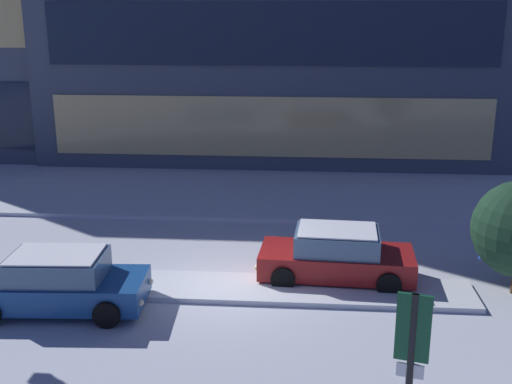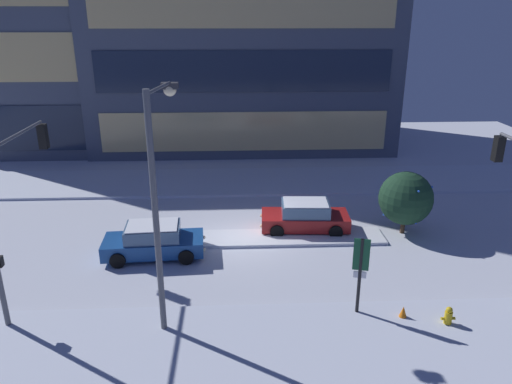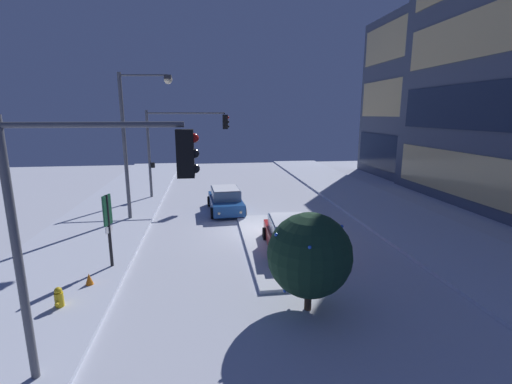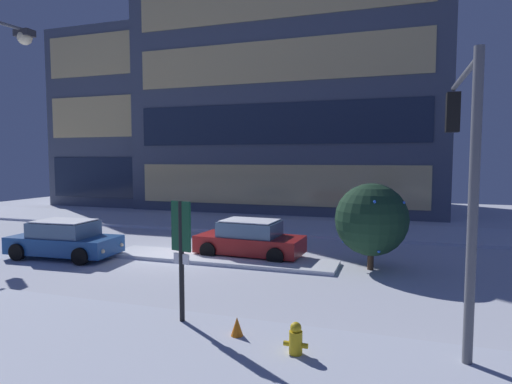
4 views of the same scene
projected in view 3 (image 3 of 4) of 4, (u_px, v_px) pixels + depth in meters
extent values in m
plane|color=silver|center=(259.00, 231.00, 18.41)|extent=(52.00, 52.00, 0.00)
cube|color=silver|center=(89.00, 237.00, 17.27)|extent=(52.00, 5.20, 0.14)
cube|color=silver|center=(408.00, 223.00, 19.52)|extent=(52.00, 5.20, 0.14)
cube|color=silver|center=(265.00, 244.00, 16.37)|extent=(9.00, 1.80, 0.14)
cube|color=#E5C67F|center=(504.00, 185.00, 19.45)|extent=(20.52, 0.10, 2.82)
cube|color=#4C5466|center=(448.00, 98.00, 31.78)|extent=(13.41, 10.38, 14.60)
cube|color=#232D42|center=(389.00, 153.00, 32.12)|extent=(12.07, 0.10, 3.24)
cube|color=#E5C67F|center=(393.00, 98.00, 31.08)|extent=(12.07, 0.10, 3.24)
cube|color=#E5C67F|center=(398.00, 38.00, 30.03)|extent=(12.07, 0.10, 3.24)
cube|color=#19478C|center=(226.00, 203.00, 21.97)|extent=(4.40, 2.06, 0.66)
cube|color=slate|center=(225.00, 193.00, 21.84)|extent=(2.41, 1.76, 0.60)
cube|color=white|center=(225.00, 188.00, 21.77)|extent=(2.23, 1.64, 0.04)
sphere|color=#F9E5B2|center=(241.00, 212.00, 20.02)|extent=(0.16, 0.16, 0.16)
sphere|color=#F9E5B2|center=(219.00, 214.00, 19.78)|extent=(0.16, 0.16, 0.16)
cylinder|color=black|center=(244.00, 211.00, 20.83)|extent=(0.67, 0.26, 0.66)
cylinder|color=black|center=(213.00, 213.00, 20.48)|extent=(0.67, 0.26, 0.66)
cylinder|color=black|center=(237.00, 200.00, 23.55)|extent=(0.67, 0.26, 0.66)
cylinder|color=black|center=(209.00, 201.00, 23.20)|extent=(0.67, 0.26, 0.66)
cube|color=maroon|center=(289.00, 240.00, 15.54)|extent=(4.32, 2.07, 0.66)
cube|color=slate|center=(290.00, 227.00, 15.41)|extent=(2.37, 1.78, 0.60)
cube|color=white|center=(290.00, 219.00, 15.34)|extent=(2.20, 1.66, 0.04)
sphere|color=#F9E5B2|center=(269.00, 226.00, 17.57)|extent=(0.16, 0.16, 0.16)
sphere|color=#F9E5B2|center=(294.00, 225.00, 17.67)|extent=(0.16, 0.16, 0.16)
cylinder|color=black|center=(265.00, 234.00, 16.86)|extent=(0.67, 0.26, 0.66)
cylinder|color=black|center=(303.00, 233.00, 17.01)|extent=(0.67, 0.26, 0.66)
cylinder|color=black|center=(273.00, 257.00, 14.15)|extent=(0.67, 0.26, 0.66)
cylinder|color=black|center=(318.00, 256.00, 14.30)|extent=(0.67, 0.26, 0.66)
cylinder|color=#565960|center=(18.00, 260.00, 7.40)|extent=(0.18, 0.18, 5.91)
cylinder|color=#565960|center=(94.00, 125.00, 7.04)|extent=(0.12, 3.51, 0.12)
cube|color=black|center=(185.00, 154.00, 7.41)|extent=(0.32, 0.36, 1.00)
sphere|color=red|center=(194.00, 138.00, 7.37)|extent=(0.20, 0.20, 0.20)
sphere|color=black|center=(195.00, 154.00, 7.44)|extent=(0.20, 0.20, 0.20)
sphere|color=black|center=(195.00, 169.00, 7.50)|extent=(0.20, 0.20, 0.20)
cylinder|color=#565960|center=(149.00, 155.00, 24.76)|extent=(0.18, 0.18, 6.16)
cylinder|color=#565960|center=(186.00, 113.00, 24.50)|extent=(0.12, 5.33, 0.12)
cube|color=black|center=(225.00, 122.00, 24.99)|extent=(0.32, 0.36, 1.00)
sphere|color=red|center=(228.00, 117.00, 24.95)|extent=(0.20, 0.20, 0.20)
sphere|color=black|center=(228.00, 122.00, 25.02)|extent=(0.20, 0.20, 0.20)
sphere|color=black|center=(228.00, 126.00, 25.09)|extent=(0.20, 0.20, 0.20)
cube|color=black|center=(153.00, 165.00, 24.94)|extent=(0.20, 0.24, 0.36)
cylinder|color=#565960|center=(125.00, 149.00, 19.38)|extent=(0.20, 0.20, 8.04)
cylinder|color=#565960|center=(143.00, 75.00, 18.55)|extent=(0.44, 2.53, 0.10)
cube|color=#333338|center=(168.00, 77.00, 18.58)|extent=(0.56, 0.36, 0.20)
sphere|color=#F9E5B2|center=(168.00, 80.00, 18.60)|extent=(0.44, 0.44, 0.44)
cylinder|color=gold|center=(59.00, 302.00, 10.89)|extent=(0.26, 0.26, 0.60)
sphere|color=gold|center=(58.00, 291.00, 10.81)|extent=(0.22, 0.22, 0.22)
cylinder|color=gold|center=(62.00, 298.00, 11.06)|extent=(0.12, 0.10, 0.10)
cylinder|color=gold|center=(57.00, 304.00, 10.71)|extent=(0.12, 0.10, 0.10)
cylinder|color=black|center=(109.00, 233.00, 13.56)|extent=(0.12, 0.12, 2.96)
cube|color=#144C2D|center=(107.00, 210.00, 13.36)|extent=(0.55, 0.19, 1.16)
cube|color=white|center=(109.00, 229.00, 13.53)|extent=(0.44, 0.16, 0.24)
cylinder|color=#473323|center=(308.00, 299.00, 10.95)|extent=(0.22, 0.22, 0.71)
sphere|color=#193823|center=(309.00, 255.00, 10.64)|extent=(2.56, 2.56, 2.56)
sphere|color=blue|center=(302.00, 268.00, 11.76)|extent=(0.10, 0.10, 0.10)
sphere|color=blue|center=(285.00, 291.00, 10.44)|extent=(0.10, 0.10, 0.10)
sphere|color=blue|center=(276.00, 235.00, 10.20)|extent=(0.10, 0.10, 0.10)
sphere|color=blue|center=(342.00, 226.00, 10.67)|extent=(0.10, 0.10, 0.10)
sphere|color=blue|center=(310.00, 247.00, 9.43)|extent=(0.10, 0.10, 0.10)
cone|color=orange|center=(89.00, 281.00, 12.30)|extent=(0.36, 0.36, 0.55)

